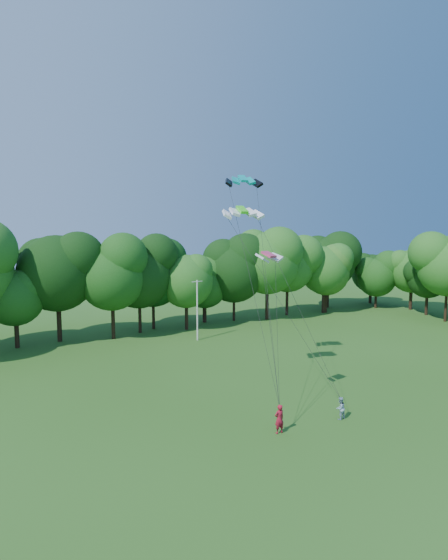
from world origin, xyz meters
TOP-DOWN VIEW (x-y plane):
  - ground at (0.00, 0.00)m, footprint 160.00×160.00m
  - utility_pole at (6.75, 29.39)m, footprint 1.42×0.23m
  - kite_flyer_left at (0.08, 5.79)m, footprint 0.69×0.46m
  - kite_flyer_right at (4.92, 5.28)m, footprint 0.77×0.62m
  - kite_teal at (3.83, 15.64)m, footprint 3.20×2.17m
  - kite_green at (2.39, 13.56)m, footprint 3.33×2.08m
  - kite_pink at (1.14, 8.45)m, footprint 2.03×1.22m
  - tree_back_center at (4.70, 37.73)m, footprint 8.84×8.84m
  - tree_back_east at (32.15, 34.54)m, footprint 7.74×7.74m

SIDE VIEW (x-z plane):
  - ground at x=0.00m, z-range 0.00..0.00m
  - kite_flyer_right at x=4.92m, z-range 0.00..1.53m
  - kite_flyer_left at x=0.08m, z-range 0.00..1.87m
  - utility_pole at x=6.75m, z-range 0.13..7.23m
  - tree_back_east at x=32.15m, z-range 1.40..12.66m
  - tree_back_center at x=4.70m, z-range 1.60..14.46m
  - kite_pink at x=1.14m, z-range 10.91..11.35m
  - kite_green at x=2.39m, z-range 13.97..14.66m
  - kite_teal at x=3.83m, z-range 16.61..17.34m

